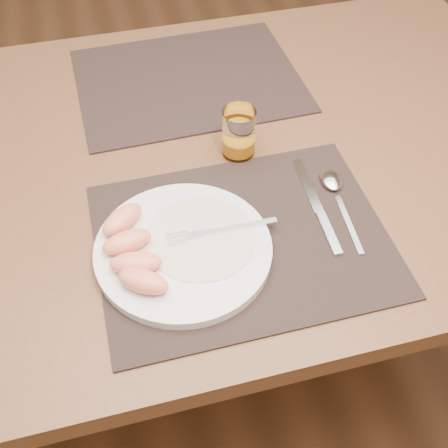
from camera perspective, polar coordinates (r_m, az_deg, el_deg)
ground at (r=1.62m, az=-1.18°, el=-12.82°), size 5.00×5.00×0.00m
table at (r=1.08m, az=-1.73°, el=4.17°), size 1.40×0.90×0.75m
placemat_near at (r=0.88m, az=1.88°, el=-1.56°), size 0.45×0.35×0.00m
placemat_far at (r=1.20m, az=-3.62°, el=14.38°), size 0.46×0.36×0.00m
plate at (r=0.85m, az=-4.15°, el=-2.63°), size 0.27×0.27×0.02m
plate_dressing at (r=0.86m, az=-2.36°, el=-1.37°), size 0.17×0.17×0.00m
fork at (r=0.86m, az=-1.20°, el=-0.83°), size 0.17×0.02×0.00m
knife at (r=0.92m, az=9.69°, el=1.19°), size 0.03×0.22×0.01m
spoon at (r=0.97m, az=11.07°, el=3.87°), size 0.04×0.19×0.01m
juice_glass at (r=0.99m, az=1.51°, el=9.06°), size 0.06×0.06×0.09m
grapefruit_wedges at (r=0.83m, az=-9.35°, el=-2.67°), size 0.10×0.20×0.03m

